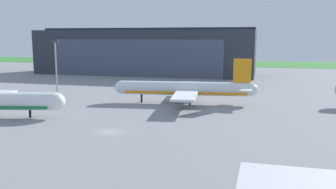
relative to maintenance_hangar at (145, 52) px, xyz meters
The scene contains 5 objects.
ground_plane 112.74m from the maintenance_hangar, 75.38° to the right, with size 440.00×440.00×0.00m, color gray.
grass_field_strip 85.42m from the maintenance_hangar, 70.47° to the left, with size 440.00×56.00×0.08m, color #398135.
maintenance_hangar is the anchor object (origin of this frame).
airliner_far_left 83.36m from the maintenance_hangar, 64.04° to the right, with size 39.77×35.09×12.63m.
apron_light_mast 75.42m from the maintenance_hangar, 92.64° to the right, with size 2.40×0.50×17.52m.
Camera 1 is at (28.85, -64.73, 18.69)m, focal length 39.05 mm.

